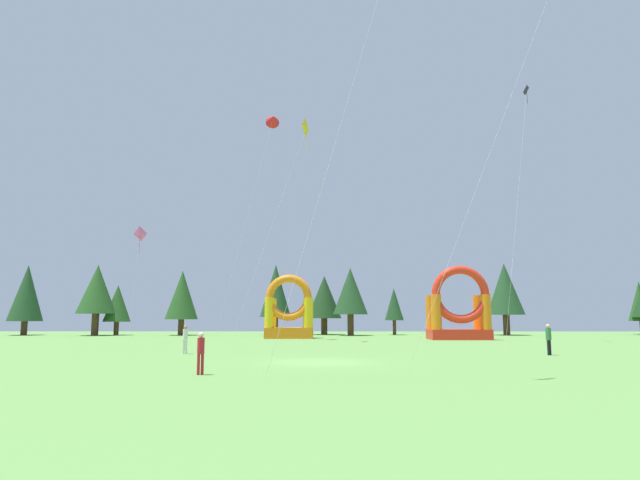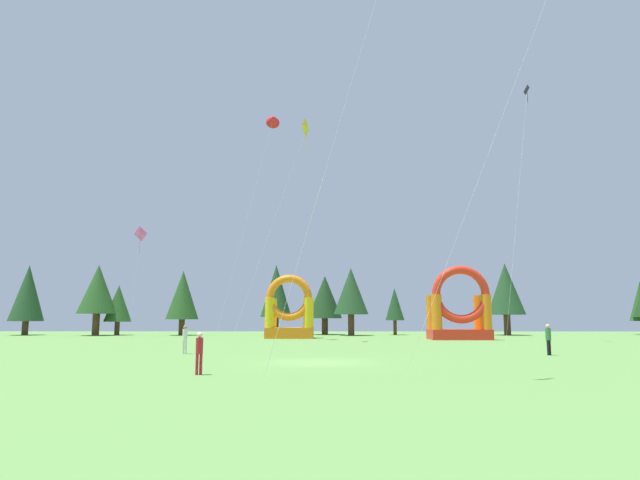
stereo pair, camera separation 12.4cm
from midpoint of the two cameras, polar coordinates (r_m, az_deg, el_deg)
The scene contains 19 objects.
ground_plane at distance 28.43m, azimuth -0.24°, elevation -12.56°, with size 120.00×120.00×0.00m, color #5B8C42.
kite_pink_diamond at distance 52.26m, azimuth -18.14°, elevation 0.45°, with size 2.04×2.90×10.14m.
kite_yellow_diamond at distance 54.30m, azimuth -1.27°, elevation 11.43°, with size 6.86×3.77×21.11m.
kite_red_delta at distance 59.55m, azimuth -4.82°, elevation 12.35°, with size 6.23×1.80×23.76m.
kite_black_diamond at distance 59.78m, azimuth 20.76°, elevation 13.88°, with size 6.39×9.19×24.96m.
person_far_side at distance 35.78m, azimuth -13.74°, elevation -9.73°, with size 0.36×0.36×1.75m.
person_left_edge at distance 22.76m, azimuth -12.25°, elevation -11.02°, with size 0.40×0.40×1.67m.
person_near_camera at distance 36.19m, azimuth 22.69°, elevation -9.24°, with size 0.44×0.44×1.84m.
inflatable_orange_dome at distance 59.73m, azimuth -3.12°, elevation -7.80°, with size 5.11×3.67×6.76m.
inflatable_yellow_castle at distance 57.93m, azimuth 14.34°, elevation -7.29°, with size 6.01×3.75×7.42m.
tree_row_0 at distance 79.68m, azimuth -28.02°, elevation -4.89°, with size 4.24×4.24×8.90m.
tree_row_1 at distance 74.43m, azimuth -22.01°, elevation -4.78°, with size 4.77×4.77×8.79m.
tree_row_2 at distance 74.81m, azimuth -20.15°, elevation -6.21°, with size 3.40×3.40×6.31m.
tree_row_3 at distance 72.07m, azimuth -14.01°, elevation -5.58°, with size 4.10×4.10×8.11m.
tree_row_4 at distance 71.20m, azimuth -4.52°, elevation -5.30°, with size 3.98×3.98×8.98m.
tree_row_5 at distance 72.67m, azimuth 0.55°, elevation -5.96°, with size 4.54×4.54×7.66m.
tree_row_6 at distance 69.12m, azimuth 3.28°, elevation -5.35°, with size 4.34×4.34×8.39m.
tree_row_7 at distance 72.08m, azimuth 7.80°, elevation -6.64°, with size 2.44×2.44×5.98m.
tree_row_8 at distance 74.16m, azimuth 18.74°, elevation -4.86°, with size 4.68×4.68×9.11m.
Camera 2 is at (0.49, -28.33, 2.26)m, focal length 30.85 mm.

